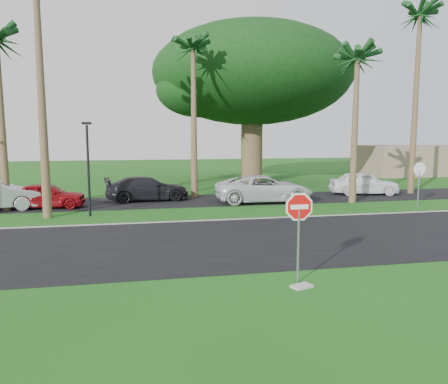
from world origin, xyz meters
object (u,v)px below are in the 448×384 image
car_red (47,196)px  car_minivan (264,189)px  stop_sign_far (419,175)px  car_pickup (364,183)px  stop_sign_near (299,219)px  car_dark (147,189)px

car_red → car_minivan: bearing=-90.4°
stop_sign_far → car_pickup: (-0.56, 5.02, -1.00)m
stop_sign_near → stop_sign_far: 15.91m
car_red → stop_sign_near: bearing=-147.0°
stop_sign_far → car_red: stop_sign_far is taller
car_red → car_pickup: (19.98, 1.62, 0.08)m
car_pickup → stop_sign_far: bearing=-162.4°
car_dark → car_pickup: (14.48, -0.16, 0.04)m
car_pickup → stop_sign_near: bearing=156.8°
stop_sign_near → stop_sign_far: (11.50, 11.00, 0.00)m
car_dark → car_minivan: 7.17m
car_pickup → car_minivan: bearing=115.0°
stop_sign_near → car_minivan: bearing=76.8°
stop_sign_far → car_dark: 15.95m
stop_sign_near → car_dark: size_ratio=0.52×
stop_sign_near → car_pickup: size_ratio=0.57×
stop_sign_near → car_minivan: (3.32, 14.14, -0.96)m
car_minivan → car_pickup: 7.84m
stop_sign_far → car_pickup: size_ratio=0.57×
stop_sign_near → car_red: 17.04m
car_red → car_minivan: size_ratio=0.71×
stop_sign_near → car_red: stop_sign_near is taller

